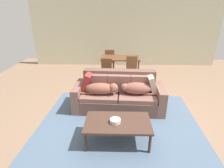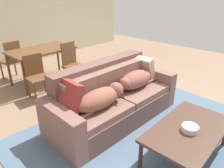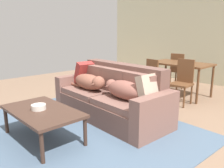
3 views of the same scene
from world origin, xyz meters
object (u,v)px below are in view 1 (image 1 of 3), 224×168
Objects in this scene: dog_on_right_cushion at (136,88)px; throw_pillow_by_right_arm at (152,84)px; dog_on_left_cushion at (102,89)px; dining_chair_near_left at (106,70)px; dining_chair_far_left at (109,60)px; coffee_table at (118,123)px; couch at (119,95)px; throw_pillow_by_left_arm at (87,82)px; bowl_on_coffee_table at (115,121)px; dining_table at (120,59)px; dining_chair_near_right at (132,70)px.

throw_pillow_by_right_arm is (0.41, 0.14, 0.06)m from dog_on_right_cushion.
dog_on_left_cushion is 1.09× the size of dining_chair_near_left.
coffee_table is at bearing 87.87° from dining_chair_far_left.
dog_on_left_cushion reaches higher than dog_on_right_cushion.
dining_chair_far_left is (-0.35, 2.79, 0.16)m from couch.
dog_on_right_cushion is 1.25m from throw_pillow_by_left_arm.
coffee_table is at bearing -69.33° from dog_on_left_cushion.
couch is at bearing 164.51° from dog_on_right_cushion.
dining_chair_near_left reaches higher than bowl_on_coffee_table.
throw_pillow_by_right_arm is (1.64, -0.07, -0.01)m from throw_pillow_by_left_arm.
dining_chair_near_right is (0.39, -0.55, -0.20)m from dining_table.
couch reaches higher than bowl_on_coffee_table.
coffee_table is at bearing 29.85° from bowl_on_coffee_table.
dining_chair_near_left is 1.21m from dining_chair_far_left.
dog_on_left_cushion is (-0.40, -0.17, 0.24)m from couch.
couch reaches higher than dog_on_right_cushion.
bowl_on_coffee_table is (-0.05, -0.03, 0.08)m from coffee_table.
throw_pillow_by_left_arm is (-0.82, 0.08, 0.32)m from couch.
couch is 2.62× the size of dining_chair_near_left.
bowl_on_coffee_table is at bearing -76.52° from dining_chair_near_left.
coffee_table is at bearing -108.30° from dog_on_right_cushion.
coffee_table is (-0.03, -1.29, 0.04)m from couch.
dining_table is 0.70m from dining_chair_near_right.
bowl_on_coffee_table is at bearing -62.10° from throw_pillow_by_left_arm.
bowl_on_coffee_table is (-0.49, -1.19, -0.13)m from dog_on_right_cushion.
dog_on_left_cushion is at bearing -175.29° from dog_on_right_cushion.
dining_chair_near_right is (0.86, 0.02, 0.03)m from dining_chair_near_left.
throw_pillow_by_left_arm is 1.57m from dining_chair_near_left.
bowl_on_coffee_table is 2.92m from dining_chair_near_left.
throw_pillow_by_left_arm is 0.51× the size of dining_chair_near_right.
dining_chair_near_right is (0.45, 1.60, 0.15)m from couch.
dining_chair_near_left is 0.92× the size of dining_chair_far_left.
couch is 2.42× the size of dining_chair_far_left.
coffee_table is 2.90m from dining_chair_near_left.
coffee_table is 3.47m from dining_table.
dining_chair_near_left reaches higher than dog_on_left_cushion.
throw_pillow_by_right_arm reaches higher than dog_on_left_cushion.
coffee_table is (0.37, -1.13, -0.20)m from dog_on_left_cushion.
dog_on_right_cushion is 1.94× the size of throw_pillow_by_right_arm.
dining_chair_near_right is at bearing 76.91° from couch.
dining_chair_near_right is 1.00× the size of dining_chair_far_left.
throw_pillow_by_left_arm is at bearing 73.65° from dining_chair_far_left.
couch is 2.19m from dining_table.
dining_chair_near_right reaches higher than dining_chair_near_left.
dog_on_left_cushion is 1.21m from bowl_on_coffee_table.
dog_on_left_cushion is 1.00× the size of dining_chair_near_right.
throw_pillow_by_right_arm reaches higher than dining_chair_near_left.
dining_chair_far_left is (-1.17, 2.78, -0.14)m from throw_pillow_by_right_arm.
throw_pillow_by_right_arm is 0.48× the size of dining_chair_near_right.
couch reaches higher than coffee_table.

